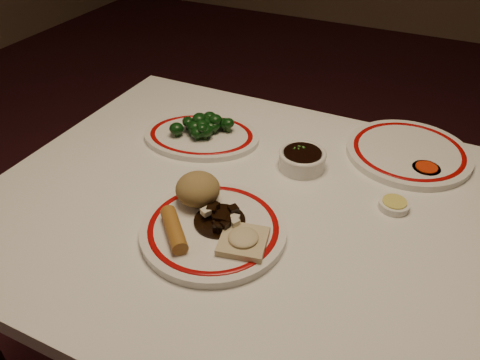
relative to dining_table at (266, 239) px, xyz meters
name	(u,v)px	position (x,y,z in m)	size (l,w,h in m)	color
dining_table	(266,239)	(0.00, 0.00, 0.00)	(1.20, 0.90, 0.75)	white
main_plate	(214,229)	(-0.06, -0.12, 0.10)	(0.37, 0.37, 0.02)	white
rice_mound	(198,189)	(-0.13, -0.06, 0.14)	(0.09, 0.09, 0.07)	#987B48
spring_roll	(174,229)	(-0.12, -0.17, 0.13)	(0.03, 0.03, 0.11)	#AB712A
fried_wonton	(243,240)	(0.01, -0.14, 0.12)	(0.10, 0.10, 0.02)	#C6B58C
stirfry_heap	(221,219)	(-0.05, -0.10, 0.12)	(0.10, 0.10, 0.03)	black
broccoli_plate	(201,136)	(-0.26, 0.18, 0.10)	(0.34, 0.31, 0.02)	white
broccoli_pile	(204,125)	(-0.25, 0.19, 0.13)	(0.14, 0.12, 0.05)	#23471C
soy_bowl	(302,160)	(0.02, 0.17, 0.11)	(0.11, 0.11, 0.04)	white
sweet_sour_dish	(426,170)	(0.28, 0.27, 0.10)	(0.06, 0.06, 0.02)	white
mustard_dish	(394,205)	(0.24, 0.11, 0.10)	(0.06, 0.06, 0.02)	white
far_plate	(408,152)	(0.23, 0.33, 0.10)	(0.31, 0.31, 0.02)	white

